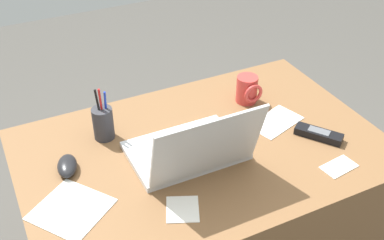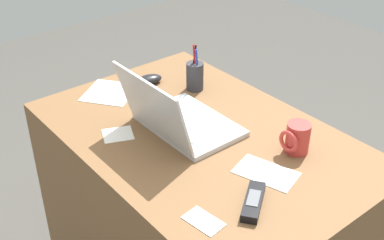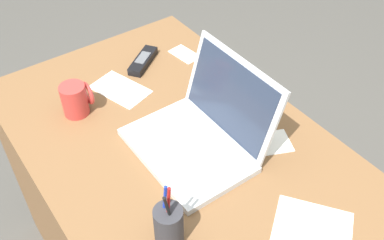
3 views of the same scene
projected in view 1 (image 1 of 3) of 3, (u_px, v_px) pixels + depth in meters
desk at (202, 231)px, 1.69m from camera, size 1.10×0.73×0.75m
laptop at (192, 149)px, 1.39m from camera, size 0.33×0.29×0.23m
computer_mouse at (67, 166)px, 1.38m from camera, size 0.08×0.11×0.03m
coffee_mug_white at (247, 90)px, 1.65m from camera, size 0.07×0.08×0.10m
cordless_phone at (319, 134)px, 1.51m from camera, size 0.12×0.15×0.03m
pen_holder at (103, 123)px, 1.48m from camera, size 0.06×0.06×0.18m
paper_note_near_laptop at (275, 122)px, 1.58m from camera, size 0.20×0.15×0.00m
paper_note_left at (183, 209)px, 1.26m from camera, size 0.12×0.12×0.00m
paper_note_right at (71, 209)px, 1.26m from camera, size 0.24×0.24×0.00m
paper_note_front at (339, 167)px, 1.40m from camera, size 0.11×0.07×0.00m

